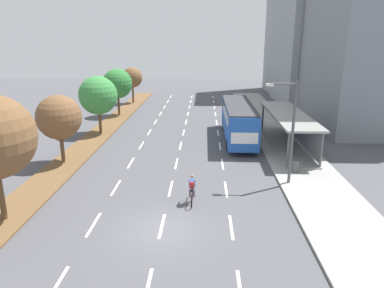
# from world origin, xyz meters

# --- Properties ---
(ground_plane) EXTENTS (140.00, 140.00, 0.00)m
(ground_plane) POSITION_xyz_m (0.00, 0.00, 0.00)
(ground_plane) COLOR #4C4C51
(median_strip) EXTENTS (2.60, 52.00, 0.12)m
(median_strip) POSITION_xyz_m (-8.30, 20.00, 0.06)
(median_strip) COLOR brown
(median_strip) RESTS_ON ground
(sidewalk_right) EXTENTS (4.50, 52.00, 0.15)m
(sidewalk_right) POSITION_xyz_m (9.25, 20.00, 0.07)
(sidewalk_right) COLOR gray
(sidewalk_right) RESTS_ON ground
(lane_divider_left) EXTENTS (0.14, 49.39, 0.01)m
(lane_divider_left) POSITION_xyz_m (-3.50, 19.20, 0.00)
(lane_divider_left) COLOR white
(lane_divider_left) RESTS_ON ground
(lane_divider_center) EXTENTS (0.14, 49.39, 0.01)m
(lane_divider_center) POSITION_xyz_m (0.00, 19.20, 0.00)
(lane_divider_center) COLOR white
(lane_divider_center) RESTS_ON ground
(lane_divider_right) EXTENTS (0.14, 49.39, 0.01)m
(lane_divider_right) POSITION_xyz_m (3.50, 19.20, 0.00)
(lane_divider_right) COLOR white
(lane_divider_right) RESTS_ON ground
(bus_shelter) EXTENTS (2.90, 12.34, 2.86)m
(bus_shelter) POSITION_xyz_m (9.53, 14.42, 1.87)
(bus_shelter) COLOR gray
(bus_shelter) RESTS_ON sidewalk_right
(bus) EXTENTS (2.54, 11.29, 3.37)m
(bus) POSITION_xyz_m (5.25, 16.83, 2.07)
(bus) COLOR #2356B2
(bus) RESTS_ON ground
(cyclist) EXTENTS (0.46, 1.82, 1.71)m
(cyclist) POSITION_xyz_m (1.43, 3.08, 0.79)
(cyclist) COLOR black
(cyclist) RESTS_ON ground
(median_tree_second) EXTENTS (3.28, 3.28, 5.11)m
(median_tree_second) POSITION_xyz_m (-8.55, 9.47, 3.58)
(median_tree_second) COLOR brown
(median_tree_second) RESTS_ON median_strip
(median_tree_third) EXTENTS (3.72, 3.72, 5.61)m
(median_tree_third) POSITION_xyz_m (-8.22, 18.28, 3.86)
(median_tree_third) COLOR brown
(median_tree_third) RESTS_ON median_strip
(median_tree_fourth) EXTENTS (3.55, 3.55, 5.61)m
(median_tree_fourth) POSITION_xyz_m (-8.44, 27.09, 3.94)
(median_tree_fourth) COLOR brown
(median_tree_fourth) RESTS_ON median_strip
(median_tree_fifth) EXTENTS (2.93, 2.93, 5.15)m
(median_tree_fifth) POSITION_xyz_m (-8.41, 35.91, 3.78)
(median_tree_fifth) COLOR brown
(median_tree_fifth) RESTS_ON median_strip
(streetlight) EXTENTS (1.91, 0.24, 6.50)m
(streetlight) POSITION_xyz_m (7.42, 6.00, 3.89)
(streetlight) COLOR #4C4C51
(streetlight) RESTS_ON sidewalk_right
(trash_bin) EXTENTS (0.52, 0.52, 0.85)m
(trash_bin) POSITION_xyz_m (8.45, 7.92, 0.57)
(trash_bin) COLOR #4C4C51
(trash_bin) RESTS_ON sidewalk_right
(building_near_right) EXTENTS (10.83, 14.24, 19.62)m
(building_near_right) POSITION_xyz_m (19.38, 22.86, 9.81)
(building_near_right) COLOR gray
(building_near_right) RESTS_ON ground
(building_mid_right) EXTENTS (6.36, 13.39, 16.39)m
(building_mid_right) POSITION_xyz_m (16.14, 36.89, 8.20)
(building_mid_right) COLOR #8E939E
(building_mid_right) RESTS_ON ground
(building_far_right) EXTENTS (9.79, 13.11, 26.36)m
(building_far_right) POSITION_xyz_m (18.28, 48.04, 13.18)
(building_far_right) COLOR #8E939E
(building_far_right) RESTS_ON ground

